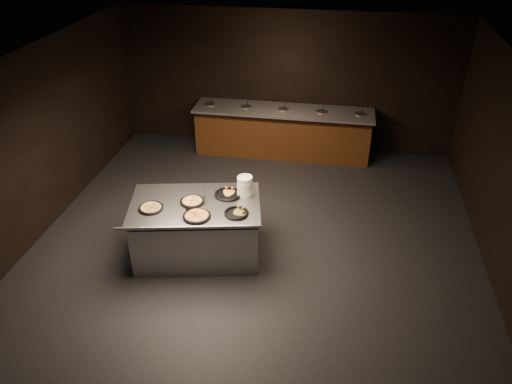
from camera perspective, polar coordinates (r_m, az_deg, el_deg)
room at (r=6.99m, az=-0.43°, el=2.13°), size 7.02×8.02×2.92m
salad_bar at (r=10.59m, az=3.05°, el=6.54°), size 3.70×0.83×1.18m
serving_counter at (r=7.63m, az=-6.78°, el=-4.35°), size 2.11×1.59×0.91m
plate_stack at (r=7.45m, az=-1.27°, el=0.67°), size 0.23×0.23×0.31m
pan_veggie_whole at (r=7.34m, az=-11.92°, el=-1.77°), size 0.36×0.36×0.04m
pan_cheese_whole at (r=7.39m, az=-7.30°, el=-1.05°), size 0.36×0.36×0.04m
pan_cheese_slices_a at (r=7.52m, az=-3.22°, el=-0.23°), size 0.41×0.41×0.04m
pan_cheese_slices_b at (r=7.06m, az=-6.79°, el=-2.72°), size 0.40×0.40×0.04m
pan_veggie_slices at (r=7.08m, az=-2.25°, el=-2.39°), size 0.35×0.35×0.04m
server_left at (r=7.41m, az=-5.99°, el=-0.46°), size 0.15×0.28×0.14m
server_right at (r=7.08m, az=-7.16°, el=-2.15°), size 0.31×0.14×0.15m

